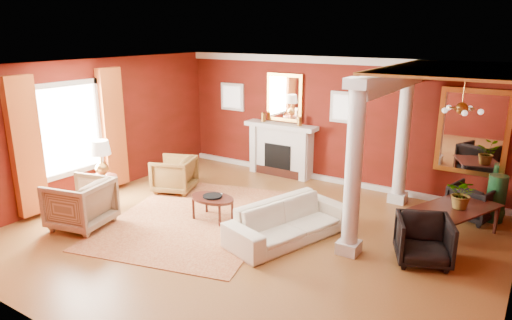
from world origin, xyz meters
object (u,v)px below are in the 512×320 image
Objects in this scene: coffee_table at (213,199)px; side_table at (101,164)px; armchair_leopard at (174,173)px; dining_table at (457,213)px; sofa at (289,215)px; armchair_stripe at (80,201)px.

side_table reaches higher than coffee_table.
side_table is (-2.23, -0.69, 0.51)m from coffee_table.
armchair_leopard is 5.75m from dining_table.
sofa is 2.26× the size of armchair_stripe.
armchair_stripe is 0.64× the size of dining_table.
sofa is 2.60× the size of armchair_leopard.
sofa is at bearing 10.86° from side_table.
sofa is at bearing 148.04° from dining_table.
armchair_stripe is 2.38m from coffee_table.
armchair_stripe is at bearing -23.21° from armchair_leopard.
armchair_stripe is at bearing -63.48° from side_table.
armchair_stripe reaches higher than dining_table.
coffee_table is at bearing 44.38° from armchair_leopard.
armchair_leopard is 0.62× the size of side_table.
dining_table is (6.22, 2.37, -0.49)m from side_table.
dining_table is (2.38, 1.64, -0.00)m from sofa.
sofa is 2.52× the size of coffee_table.
sofa is 1.44× the size of dining_table.
coffee_table is at bearing 136.44° from dining_table.
armchair_leopard is (-3.30, 0.74, -0.01)m from sofa.
armchair_leopard is at bearing 95.60° from sofa.
coffee_table is at bearing 118.17° from armchair_stripe.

